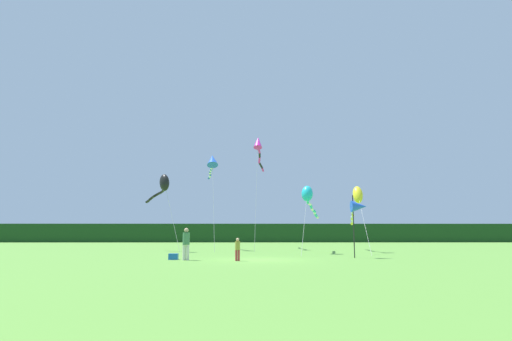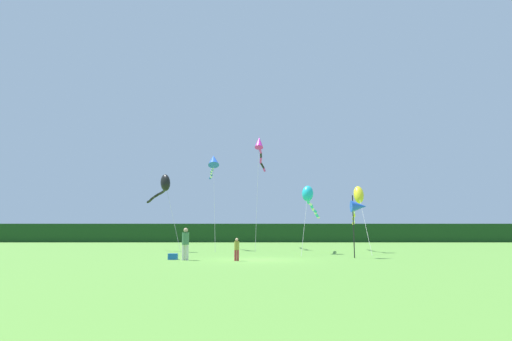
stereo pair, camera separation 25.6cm
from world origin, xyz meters
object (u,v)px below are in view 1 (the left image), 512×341
Objects in this scene: kite_yellow at (357,200)px; kite_black at (163,184)px; person_child at (238,248)px; cooler_box at (173,257)px; banner_flag_pole at (359,207)px; kite_magenta at (259,148)px; person_adult at (186,242)px; kite_cyan at (308,197)px; kite_blue at (212,162)px.

kite_black is at bearing 178.02° from kite_yellow.
person_child is 0.19× the size of kite_black.
cooler_box is 0.14× the size of banner_flag_pole.
cooler_box is 18.41m from kite_magenta.
person_adult is 1.45× the size of person_child.
banner_flag_pole is at bearing 19.94° from person_child.
person_adult is 2.83m from person_child.
cooler_box is at bearing -74.08° from kite_black.
person_adult reaches higher than person_child.
person_adult is 15.46m from kite_yellow.
person_adult is 11.66m from kite_black.
kite_black is at bearing 108.98° from person_adult.
kite_cyan is 0.94× the size of kite_blue.
kite_cyan is (4.82, 8.13, 3.36)m from person_child.
banner_flag_pole is (7.00, 2.54, 2.28)m from person_child.
kite_blue is at bearing 162.60° from kite_yellow.
person_adult is 11.11m from kite_cyan.
kite_yellow is 1.70× the size of kite_black.
person_adult is 0.27× the size of kite_black.
person_child is 0.15× the size of kite_cyan.
kite_yellow is at bearing -17.40° from kite_blue.
kite_blue reaches higher than kite_yellow.
kite_magenta is (-5.65, 13.75, 6.41)m from banner_flag_pole.
person_adult is at bearing 167.70° from person_child.
person_child is (2.75, -0.60, -0.29)m from person_adult.
person_child is at bearing -130.66° from kite_yellow.
kite_cyan is at bearing 59.36° from person_child.
banner_flag_pole is 6.10m from kite_cyan.
kite_blue is 5.02m from kite_magenta.
kite_black reaches higher than person_child.
kite_yellow is at bearing -38.44° from kite_magenta.
cooler_box is 11.55m from kite_cyan.
banner_flag_pole is at bearing -32.04° from kite_black.
kite_blue reaches higher than banner_flag_pole.
person_child is 0.11× the size of kite_magenta.
kite_magenta is (4.09, 2.33, 1.73)m from kite_blue.
kite_yellow is (12.36, 9.24, 3.82)m from cooler_box.
kite_yellow is (11.62, 9.73, 3.04)m from person_adult.
person_child reaches higher than cooler_box.
banner_flag_pole is (10.49, 1.45, 2.77)m from cooler_box.
person_child is 18.52m from kite_magenta.
kite_yellow is at bearing 76.49° from banner_flag_pole.
kite_blue is 1.36× the size of kite_black.
cooler_box is 14.90m from kite_blue.
kite_magenta is at bearing 113.00° from kite_cyan.
kite_magenta reaches higher than cooler_box.
kite_blue is at bearing 101.09° from person_child.
banner_flag_pole reaches higher than cooler_box.
kite_black reaches higher than cooler_box.
kite_cyan is (7.57, 7.53, 3.06)m from person_adult.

